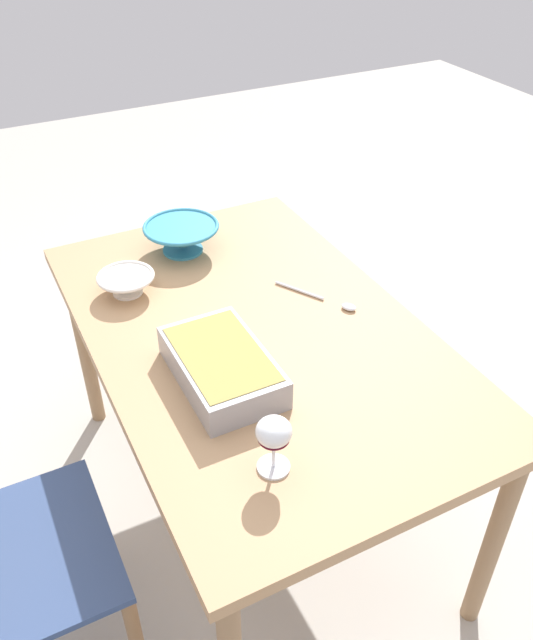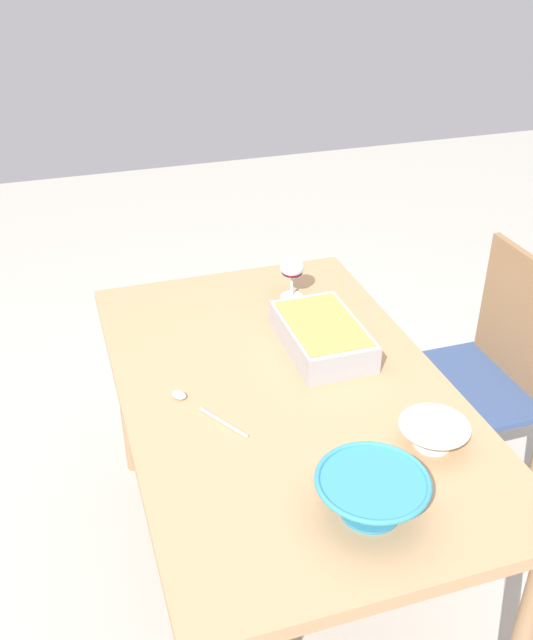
{
  "view_description": "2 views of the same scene",
  "coord_description": "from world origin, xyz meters",
  "px_view_note": "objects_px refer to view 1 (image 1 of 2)",
  "views": [
    {
      "loc": [
        1.27,
        -0.61,
        1.82
      ],
      "look_at": [
        0.08,
        -0.0,
        0.82
      ],
      "focal_mm": 36.79,
      "sensor_mm": 36.0,
      "label": 1
    },
    {
      "loc": [
        -1.45,
        0.51,
        1.86
      ],
      "look_at": [
        0.21,
        -0.01,
        0.82
      ],
      "focal_mm": 40.22,
      "sensor_mm": 36.0,
      "label": 2
    }
  ],
  "objects_px": {
    "dining_table": "(255,349)",
    "mixing_bowl": "(126,282)",
    "wine_glass": "(274,435)",
    "small_bowl": "(182,237)",
    "serving_spoon": "(331,301)",
    "casserole_dish": "(222,365)"
  },
  "relations": [
    {
      "from": "dining_table",
      "to": "casserole_dish",
      "type": "bearing_deg",
      "value": -47.89
    },
    {
      "from": "casserole_dish",
      "to": "wine_glass",
      "type": "bearing_deg",
      "value": -3.15
    },
    {
      "from": "mixing_bowl",
      "to": "small_bowl",
      "type": "height_order",
      "value": "small_bowl"
    },
    {
      "from": "serving_spoon",
      "to": "small_bowl",
      "type": "bearing_deg",
      "value": -149.67
    },
    {
      "from": "dining_table",
      "to": "wine_glass",
      "type": "height_order",
      "value": "wine_glass"
    },
    {
      "from": "small_bowl",
      "to": "serving_spoon",
      "type": "relative_size",
      "value": 1.01
    },
    {
      "from": "dining_table",
      "to": "wine_glass",
      "type": "bearing_deg",
      "value": -21.43
    },
    {
      "from": "dining_table",
      "to": "wine_glass",
      "type": "distance_m",
      "value": 0.51
    },
    {
      "from": "casserole_dish",
      "to": "mixing_bowl",
      "type": "distance_m",
      "value": 0.48
    },
    {
      "from": "wine_glass",
      "to": "casserole_dish",
      "type": "relative_size",
      "value": 0.41
    },
    {
      "from": "casserole_dish",
      "to": "serving_spoon",
      "type": "bearing_deg",
      "value": 111.36
    },
    {
      "from": "mixing_bowl",
      "to": "serving_spoon",
      "type": "relative_size",
      "value": 0.7
    },
    {
      "from": "dining_table",
      "to": "mixing_bowl",
      "type": "distance_m",
      "value": 0.43
    },
    {
      "from": "small_bowl",
      "to": "wine_glass",
      "type": "bearing_deg",
      "value": -9.33
    },
    {
      "from": "casserole_dish",
      "to": "small_bowl",
      "type": "height_order",
      "value": "small_bowl"
    },
    {
      "from": "dining_table",
      "to": "mixing_bowl",
      "type": "bearing_deg",
      "value": -142.09
    },
    {
      "from": "wine_glass",
      "to": "small_bowl",
      "type": "xyz_separation_m",
      "value": [
        -0.93,
        0.15,
        -0.05
      ]
    },
    {
      "from": "dining_table",
      "to": "small_bowl",
      "type": "bearing_deg",
      "value": -177.1
    },
    {
      "from": "dining_table",
      "to": "mixing_bowl",
      "type": "relative_size",
      "value": 8.22
    },
    {
      "from": "casserole_dish",
      "to": "small_bowl",
      "type": "bearing_deg",
      "value": 167.71
    },
    {
      "from": "wine_glass",
      "to": "mixing_bowl",
      "type": "distance_m",
      "value": 0.79
    },
    {
      "from": "mixing_bowl",
      "to": "serving_spoon",
      "type": "distance_m",
      "value": 0.59
    }
  ]
}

